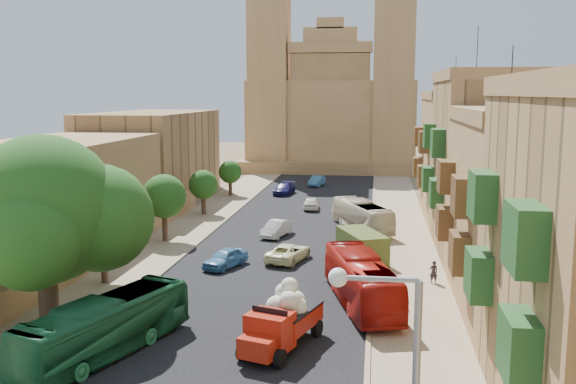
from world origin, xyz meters
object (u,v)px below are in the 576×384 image
(church, at_px, (333,109))
(olive_pickup, at_px, (362,246))
(street_tree_b, at_px, (164,196))
(bus_green_north, at_px, (105,327))
(street_tree_a, at_px, (103,238))
(car_blue_a, at_px, (225,258))
(red_truck, at_px, (282,319))
(car_white_b, at_px, (311,203))
(car_blue_b, at_px, (317,181))
(street_tree_d, at_px, (230,172))
(car_dkblue, at_px, (284,189))
(ficus_tree, at_px, (45,215))
(bus_red_east, at_px, (361,281))
(street_tree_c, at_px, (203,185))
(car_white_a, at_px, (276,229))
(pedestrian_c, at_px, (398,293))
(bus_cream_east, at_px, (362,216))
(car_cream, at_px, (288,252))
(pedestrian_a, at_px, (434,272))

(church, height_order, olive_pickup, church)
(street_tree_b, relative_size, bus_green_north, 0.56)
(street_tree_a, relative_size, car_blue_a, 1.13)
(church, relative_size, red_truck, 6.16)
(car_white_b, relative_size, car_blue_b, 0.98)
(street_tree_d, distance_m, car_dkblue, 6.83)
(ficus_tree, distance_m, bus_red_east, 17.56)
(bus_red_east, bearing_deg, ficus_tree, 5.47)
(street_tree_a, bearing_deg, street_tree_c, 90.00)
(bus_red_east, bearing_deg, street_tree_d, -81.40)
(car_white_a, distance_m, car_dkblue, 22.95)
(street_tree_c, relative_size, car_blue_a, 1.14)
(church, height_order, red_truck, church)
(bus_red_east, xyz_separation_m, car_dkblue, (-10.23, 39.80, -0.75))
(church, relative_size, street_tree_a, 8.15)
(ficus_tree, bearing_deg, church, 82.81)
(street_tree_c, height_order, car_dkblue, street_tree_c)
(car_white_b, relative_size, pedestrian_c, 2.65)
(pedestrian_c, bearing_deg, street_tree_d, -176.86)
(car_blue_a, distance_m, pedestrian_c, 13.49)
(car_blue_b, distance_m, pedestrian_c, 48.27)
(bus_cream_east, height_order, car_white_a, bus_cream_east)
(bus_green_north, bearing_deg, car_white_a, 100.70)
(car_white_a, bearing_deg, street_tree_b, -147.16)
(car_cream, bearing_deg, car_white_b, -73.94)
(car_blue_a, bearing_deg, street_tree_d, 124.97)
(olive_pickup, bearing_deg, street_tree_d, 120.16)
(car_white_b, bearing_deg, ficus_tree, 69.82)
(car_white_b, bearing_deg, red_truck, 88.80)
(bus_green_north, relative_size, car_white_b, 2.52)
(bus_green_north, bearing_deg, bus_red_east, 56.90)
(street_tree_d, xyz_separation_m, car_white_b, (10.50, -7.81, -2.14))
(street_tree_b, height_order, car_dkblue, street_tree_b)
(car_cream, bearing_deg, bus_cream_east, -98.93)
(bus_green_north, relative_size, car_cream, 2.13)
(street_tree_d, bearing_deg, bus_green_north, -84.06)
(street_tree_b, height_order, street_tree_c, street_tree_b)
(church, height_order, bus_red_east, church)
(olive_pickup, xyz_separation_m, car_blue_a, (-9.41, -3.34, -0.37))
(ficus_tree, xyz_separation_m, car_blue_b, (8.91, 53.38, -5.32))
(bus_red_east, relative_size, car_dkblue, 2.17)
(pedestrian_a, bearing_deg, pedestrian_c, 47.33)
(street_tree_d, distance_m, car_white_a, 23.01)
(street_tree_a, xyz_separation_m, car_white_a, (8.88, 14.88, -2.30))
(red_truck, distance_m, pedestrian_a, 14.35)
(olive_pickup, bearing_deg, car_blue_b, 100.26)
(church, xyz_separation_m, car_blue_a, (-3.14, -61.95, -8.85))
(car_blue_b, bearing_deg, ficus_tree, -89.00)
(bus_green_north, height_order, pedestrian_c, bus_green_north)
(street_tree_d, height_order, car_white_a, street_tree_d)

